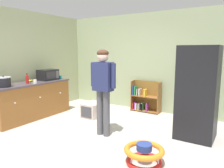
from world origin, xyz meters
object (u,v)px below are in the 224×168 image
(refrigerator, at_px, (198,93))
(white_cup, at_px, (35,82))
(bookshelf, at_px, (144,98))
(teal_cup, at_px, (60,77))
(banana_bunch, at_px, (31,81))
(crock_pot, at_px, (4,82))
(pet_carrier, at_px, (93,110))
(baby_walker, at_px, (144,154))
(microwave, at_px, (48,75))
(kitchen_counter, at_px, (32,100))
(ketchup_bottle, at_px, (27,80))
(standing_person, at_px, (103,84))

(refrigerator, xyz_separation_m, white_cup, (-3.51, -0.97, 0.06))
(bookshelf, height_order, teal_cup, teal_cup)
(bookshelf, bearing_deg, banana_bunch, -139.23)
(refrigerator, bearing_deg, crock_pot, -155.81)
(bookshelf, distance_m, pet_carrier, 1.49)
(teal_cup, bearing_deg, white_cup, -82.82)
(refrigerator, height_order, bookshelf, refrigerator)
(baby_walker, relative_size, pet_carrier, 1.09)
(refrigerator, distance_m, microwave, 3.76)
(kitchen_counter, distance_m, crock_pot, 0.93)
(baby_walker, distance_m, crock_pot, 3.36)
(bookshelf, relative_size, white_cup, 8.95)
(banana_bunch, xyz_separation_m, ketchup_bottle, (0.21, -0.26, 0.07))
(standing_person, distance_m, banana_bunch, 2.28)
(crock_pot, bearing_deg, bookshelf, 53.16)
(baby_walker, distance_m, ketchup_bottle, 3.35)
(kitchen_counter, bearing_deg, standing_person, 0.92)
(microwave, bearing_deg, bookshelf, 35.05)
(crock_pot, height_order, banana_bunch, crock_pot)
(standing_person, bearing_deg, crock_pot, -159.75)
(microwave, bearing_deg, baby_walker, -18.39)
(baby_walker, xyz_separation_m, ketchup_bottle, (-3.21, 0.39, 0.84))
(bookshelf, distance_m, baby_walker, 2.86)
(standing_person, relative_size, white_cup, 17.96)
(kitchen_counter, distance_m, pet_carrier, 1.55)
(microwave, bearing_deg, teal_cup, 72.89)
(crock_pot, relative_size, teal_cup, 3.11)
(refrigerator, distance_m, teal_cup, 3.63)
(standing_person, bearing_deg, pet_carrier, 137.09)
(microwave, relative_size, teal_cup, 5.05)
(crock_pot, relative_size, white_cup, 3.11)
(ketchup_bottle, bearing_deg, banana_bunch, 129.53)
(kitchen_counter, distance_m, refrigerator, 3.87)
(refrigerator, height_order, white_cup, refrigerator)
(kitchen_counter, xyz_separation_m, baby_walker, (3.31, -0.56, -0.29))
(bookshelf, relative_size, standing_person, 0.50)
(teal_cup, relative_size, white_cup, 1.00)
(microwave, distance_m, teal_cup, 0.37)
(teal_cup, bearing_deg, standing_person, -22.63)
(standing_person, relative_size, teal_cup, 17.96)
(pet_carrier, relative_size, banana_bunch, 3.54)
(bookshelf, bearing_deg, pet_carrier, -128.25)
(refrigerator, xyz_separation_m, teal_cup, (-3.63, -0.03, 0.06))
(microwave, xyz_separation_m, crock_pot, (0.06, -1.28, -0.03))
(ketchup_bottle, xyz_separation_m, white_cup, (0.14, 0.11, -0.05))
(microwave, xyz_separation_m, ketchup_bottle, (0.09, -0.71, -0.04))
(kitchen_counter, distance_m, microwave, 0.80)
(refrigerator, bearing_deg, ketchup_bottle, -163.51)
(refrigerator, height_order, pet_carrier, refrigerator)
(refrigerator, xyz_separation_m, baby_walker, (-0.43, -1.47, -0.73))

